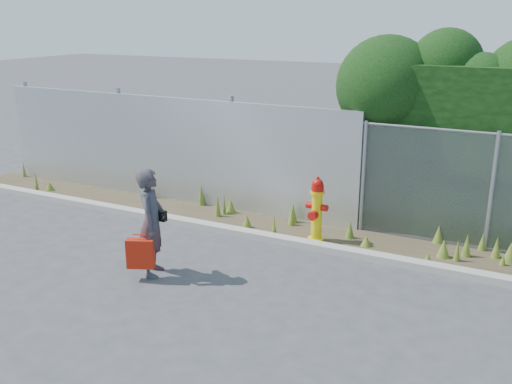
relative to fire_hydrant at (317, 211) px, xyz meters
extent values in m
plane|color=#3E3E41|center=(-0.50, -2.15, -0.57)|extent=(80.00, 80.00, 0.00)
cube|color=#A29D92|center=(-0.50, -0.35, -0.51)|extent=(16.00, 0.22, 0.12)
cube|color=#413625|center=(-0.50, 0.25, -0.56)|extent=(16.00, 1.20, 0.01)
cone|color=#4F681F|center=(-2.83, 0.77, -0.34)|extent=(0.15, 0.15, 0.45)
cone|color=#4F681F|center=(0.87, 0.13, -0.47)|extent=(0.20, 0.20, 0.20)
cone|color=#4F681F|center=(2.45, 0.44, -0.37)|extent=(0.15, 0.15, 0.40)
cone|color=#4F681F|center=(0.50, 0.36, -0.40)|extent=(0.16, 0.16, 0.34)
cone|color=#4F681F|center=(-2.05, 0.61, -0.42)|extent=(0.21, 0.21, 0.30)
cone|color=#4F681F|center=(3.02, 0.33, -0.47)|extent=(0.11, 0.11, 0.20)
cone|color=#4F681F|center=(-2.12, 0.48, -0.34)|extent=(0.08, 0.08, 0.45)
cone|color=#4F681F|center=(-0.73, -0.17, -0.37)|extent=(0.11, 0.11, 0.40)
cone|color=#4F681F|center=(1.94, -0.12, -0.48)|extent=(0.16, 0.16, 0.18)
cone|color=#4F681F|center=(-2.17, 0.31, -0.35)|extent=(0.13, 0.13, 0.44)
cone|color=#4F681F|center=(-0.72, 0.66, -0.37)|extent=(0.18, 0.18, 0.39)
cone|color=#4F681F|center=(-2.11, 0.90, -0.47)|extent=(0.17, 0.17, 0.20)
cone|color=#4F681F|center=(-6.58, -0.11, -0.32)|extent=(0.10, 0.10, 0.49)
cone|color=#4F681F|center=(3.11, 0.52, -0.39)|extent=(0.23, 0.23, 0.35)
cone|color=#4F681F|center=(-4.13, 0.70, -0.29)|extent=(0.15, 0.15, 0.54)
cone|color=#4F681F|center=(-1.37, 0.01, -0.44)|extent=(0.19, 0.19, 0.26)
cone|color=#4F681F|center=(-6.44, 0.12, -0.47)|extent=(0.21, 0.21, 0.20)
cone|color=#4F681F|center=(2.12, 0.24, -0.41)|extent=(0.22, 0.22, 0.32)
cone|color=#4F681F|center=(2.34, 0.18, -0.38)|extent=(0.11, 0.11, 0.36)
cone|color=#4F681F|center=(1.94, 0.83, -0.40)|extent=(0.19, 0.19, 0.33)
cone|color=#4F681F|center=(2.66, 0.83, -0.41)|extent=(0.14, 0.14, 0.32)
cone|color=#4F681F|center=(-7.87, 0.69, -0.37)|extent=(0.09, 0.09, 0.39)
cone|color=#4F681F|center=(2.89, 0.59, -0.38)|extent=(0.15, 0.15, 0.37)
cone|color=#4F681F|center=(-0.67, 0.50, -0.40)|extent=(0.14, 0.14, 0.33)
cube|color=#B8BBC0|center=(-3.75, 0.85, 0.53)|extent=(8.50, 0.08, 2.20)
cylinder|color=gray|center=(-7.80, 0.97, 0.58)|extent=(0.10, 0.10, 2.30)
cylinder|color=gray|center=(-5.00, 0.97, 0.58)|extent=(0.10, 0.10, 2.30)
cylinder|color=gray|center=(-2.20, 0.97, 0.58)|extent=(0.10, 0.10, 2.30)
cylinder|color=gray|center=(0.30, 0.97, 0.58)|extent=(0.10, 0.10, 2.30)
cylinder|color=gray|center=(0.55, 0.85, 0.46)|extent=(0.07, 0.07, 2.05)
cylinder|color=gray|center=(2.70, 0.85, 0.46)|extent=(0.07, 0.07, 2.05)
sphere|color=black|center=(0.66, 1.66, 1.99)|extent=(1.84, 1.84, 1.84)
sphere|color=black|center=(1.64, 1.86, 2.39)|extent=(1.29, 1.29, 1.29)
sphere|color=black|center=(2.26, 1.69, 2.07)|extent=(1.16, 1.16, 1.16)
cylinder|color=yellow|center=(0.00, 0.01, -0.54)|extent=(0.29, 0.29, 0.06)
cylinder|color=yellow|center=(0.00, 0.01, -0.13)|extent=(0.19, 0.19, 0.88)
cylinder|color=yellow|center=(0.00, 0.01, 0.33)|extent=(0.25, 0.25, 0.05)
cylinder|color=#B20F0A|center=(0.00, 0.01, 0.40)|extent=(0.22, 0.22, 0.10)
sphere|color=#B20F0A|center=(0.00, 0.01, 0.47)|extent=(0.20, 0.20, 0.20)
cylinder|color=#B20F0A|center=(0.00, 0.01, 0.58)|extent=(0.05, 0.05, 0.05)
cylinder|color=#B20F0A|center=(-0.14, 0.01, 0.07)|extent=(0.10, 0.11, 0.11)
cylinder|color=#B20F0A|center=(0.14, 0.01, 0.07)|extent=(0.10, 0.11, 0.11)
cylinder|color=#B20F0A|center=(0.00, -0.14, -0.05)|extent=(0.15, 0.12, 0.15)
imported|color=#0E525A|center=(-1.75, -2.34, 0.27)|extent=(0.61, 0.72, 1.67)
cube|color=#A22409|center=(-1.78, -2.61, -0.14)|extent=(0.40, 0.15, 0.45)
cylinder|color=#A22409|center=(-1.78, -2.61, 0.16)|extent=(0.19, 0.02, 0.02)
cube|color=black|center=(-1.67, -2.23, 0.35)|extent=(0.21, 0.09, 0.16)
camera|label=1|loc=(3.22, -8.80, 3.22)|focal=40.00mm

